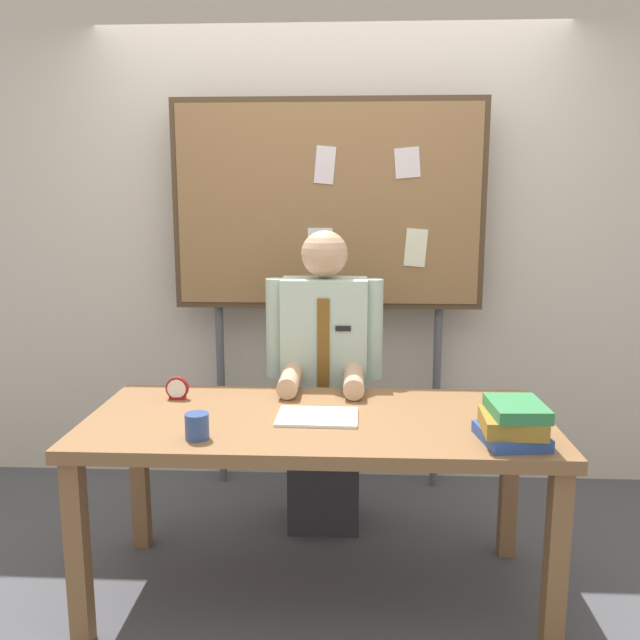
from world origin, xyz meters
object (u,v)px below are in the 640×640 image
(desk, at_px, (318,437))
(desk_clock, at_px, (177,389))
(open_notebook, at_px, (318,417))
(person, at_px, (324,392))
(coffee_mug, at_px, (197,426))
(book_stack, at_px, (513,423))
(bulletin_board, at_px, (328,210))

(desk, xyz_separation_m, desk_clock, (-0.61, 0.20, 0.13))
(open_notebook, xyz_separation_m, desk_clock, (-0.61, 0.22, 0.04))
(person, height_order, coffee_mug, person)
(desk, bearing_deg, coffee_mug, -147.50)
(open_notebook, height_order, coffee_mug, coffee_mug)
(book_stack, xyz_separation_m, coffee_mug, (-1.10, -0.02, -0.02))
(person, bearing_deg, book_stack, -50.55)
(bulletin_board, distance_m, book_stack, 1.62)
(bulletin_board, xyz_separation_m, coffee_mug, (-0.41, -1.30, -0.73))
(desk_clock, bearing_deg, desk, -18.30)
(open_notebook, bearing_deg, person, 90.11)
(person, xyz_separation_m, book_stack, (0.69, -0.84, 0.15))
(desk, height_order, desk_clock, desk_clock)
(open_notebook, bearing_deg, desk_clock, 160.05)
(person, xyz_separation_m, open_notebook, (0.00, -0.62, 0.08))
(person, distance_m, open_notebook, 0.62)
(desk, xyz_separation_m, bulletin_board, (0.00, 1.04, 0.86))
(bulletin_board, distance_m, coffee_mug, 1.55)
(desk, relative_size, coffee_mug, 19.31)
(book_stack, relative_size, desk_clock, 2.81)
(desk, relative_size, book_stack, 6.64)
(bulletin_board, distance_m, open_notebook, 1.31)
(book_stack, relative_size, open_notebook, 0.87)
(person, distance_m, coffee_mug, 0.96)
(desk_clock, bearing_deg, bulletin_board, 54.03)
(bulletin_board, bearing_deg, person, -90.05)
(book_stack, bearing_deg, bulletin_board, 118.34)
(book_stack, bearing_deg, coffee_mug, -179.06)
(book_stack, height_order, desk_clock, book_stack)
(person, distance_m, desk_clock, 0.73)
(desk, xyz_separation_m, open_notebook, (0.00, -0.02, 0.09))
(person, xyz_separation_m, bulletin_board, (0.00, 0.44, 0.86))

